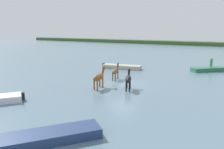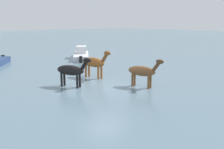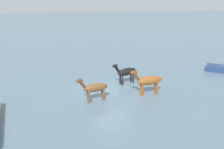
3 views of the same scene
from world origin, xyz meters
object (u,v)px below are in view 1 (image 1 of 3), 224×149
(horse_dun_straggler, at_px, (99,77))
(horse_rear_stallion, at_px, (116,71))
(boat_dinghy_port, at_px, (48,138))
(horse_gray_outer, at_px, (128,79))
(boat_launch_far, at_px, (210,70))
(person_spotter_bow, at_px, (211,62))
(boat_skiff_near, at_px, (122,67))

(horse_dun_straggler, bearing_deg, horse_rear_stallion, -1.56)
(boat_dinghy_port, bearing_deg, horse_dun_straggler, 57.64)
(boat_dinghy_port, bearing_deg, horse_gray_outer, 42.70)
(horse_dun_straggler, xyz_separation_m, boat_launch_far, (7.79, 14.13, -0.87))
(horse_dun_straggler, height_order, person_spotter_bow, horse_dun_straggler)
(boat_skiff_near, bearing_deg, boat_launch_far, 10.69)
(horse_gray_outer, distance_m, boat_dinghy_port, 10.47)
(boat_launch_far, distance_m, boat_skiff_near, 11.44)
(horse_gray_outer, height_order, boat_launch_far, horse_gray_outer)
(horse_gray_outer, bearing_deg, boat_skiff_near, 8.29)
(horse_rear_stallion, bearing_deg, boat_launch_far, -52.02)
(boat_skiff_near, bearing_deg, boat_dinghy_port, -82.63)
(horse_rear_stallion, height_order, boat_launch_far, horse_rear_stallion)
(boat_skiff_near, bearing_deg, horse_dun_straggler, -84.13)
(boat_skiff_near, bearing_deg, horse_gray_outer, -69.40)
(boat_dinghy_port, xyz_separation_m, person_spotter_bow, (4.63, 23.62, 0.96))
(horse_gray_outer, relative_size, person_spotter_bow, 1.86)
(horse_gray_outer, xyz_separation_m, boat_skiff_near, (-5.40, 9.06, -0.79))
(boat_skiff_near, bearing_deg, horse_rear_stallion, -78.32)
(boat_dinghy_port, relative_size, boat_skiff_near, 0.88)
(horse_dun_straggler, distance_m, boat_dinghy_port, 10.02)
(horse_dun_straggler, height_order, boat_skiff_near, horse_dun_straggler)
(horse_dun_straggler, bearing_deg, horse_gray_outer, -76.11)
(horse_rear_stallion, height_order, horse_gray_outer, horse_gray_outer)
(horse_rear_stallion, xyz_separation_m, boat_launch_far, (8.19, 10.29, -0.76))
(boat_launch_far, xyz_separation_m, boat_skiff_near, (-10.69, -4.08, 0.01))
(horse_rear_stallion, height_order, person_spotter_bow, person_spotter_bow)
(person_spotter_bow, bearing_deg, horse_rear_stallion, -128.74)
(boat_dinghy_port, height_order, person_spotter_bow, person_spotter_bow)
(horse_rear_stallion, relative_size, person_spotter_bow, 1.85)
(horse_gray_outer, relative_size, boat_dinghy_port, 0.46)
(horse_dun_straggler, relative_size, boat_dinghy_port, 0.50)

